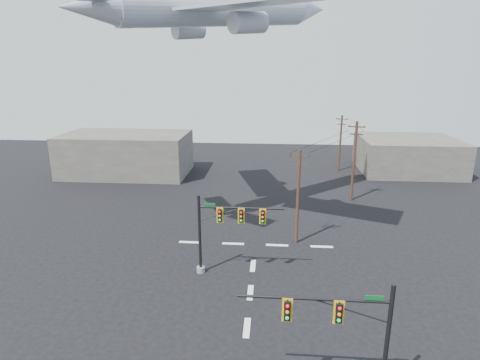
# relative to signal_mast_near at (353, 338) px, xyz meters

# --- Properties ---
(ground) EXTENTS (120.00, 120.00, 0.00)m
(ground) POSITION_rel_signal_mast_near_xyz_m (-5.28, 4.99, -3.44)
(ground) COLOR black
(ground) RESTS_ON ground
(lane_markings) EXTENTS (14.00, 21.20, 0.01)m
(lane_markings) POSITION_rel_signal_mast_near_xyz_m (-5.28, 10.32, -3.43)
(lane_markings) COLOR white
(lane_markings) RESTS_ON ground
(signal_mast_near) EXTENTS (7.37, 0.69, 6.29)m
(signal_mast_near) POSITION_rel_signal_mast_near_xyz_m (0.00, 0.00, 0.00)
(signal_mast_near) COLOR gray
(signal_mast_near) RESTS_ON ground
(signal_mast_far) EXTENTS (6.72, 0.70, 6.38)m
(signal_mast_far) POSITION_rel_signal_mast_near_xyz_m (-7.70, 11.59, 0.19)
(signal_mast_far) COLOR gray
(signal_mast_far) RESTS_ON ground
(utility_pole_a) EXTENTS (1.74, 0.29, 8.68)m
(utility_pole_a) POSITION_rel_signal_mast_near_xyz_m (-1.54, 17.72, 1.10)
(utility_pole_a) COLOR #412A1C
(utility_pole_a) RESTS_ON ground
(utility_pole_b) EXTENTS (1.90, 0.56, 9.49)m
(utility_pole_b) POSITION_rel_signal_mast_near_xyz_m (5.72, 30.27, 1.52)
(utility_pole_b) COLOR #412A1C
(utility_pole_b) RESTS_ON ground
(utility_pole_c) EXTENTS (1.73, 0.39, 8.48)m
(utility_pole_c) POSITION_rel_signal_mast_near_xyz_m (6.40, 44.25, 0.99)
(utility_pole_c) COLOR #412A1C
(utility_pole_c) RESTS_ON ground
(power_lines) EXTENTS (9.51, 26.55, 0.13)m
(power_lines) POSITION_rel_signal_mast_near_xyz_m (4.04, 30.51, 4.93)
(power_lines) COLOR black
(airliner) EXTENTS (24.15, 23.00, 7.54)m
(airliner) POSITION_rel_signal_mast_near_xyz_m (-9.09, 22.65, 17.09)
(airliner) COLOR #A6AAB2
(building_left) EXTENTS (18.00, 10.00, 6.00)m
(building_left) POSITION_rel_signal_mast_near_xyz_m (-25.28, 39.99, -0.44)
(building_left) COLOR #666159
(building_left) RESTS_ON ground
(building_right) EXTENTS (14.00, 12.00, 5.00)m
(building_right) POSITION_rel_signal_mast_near_xyz_m (16.72, 44.99, -0.94)
(building_right) COLOR #666159
(building_right) RESTS_ON ground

